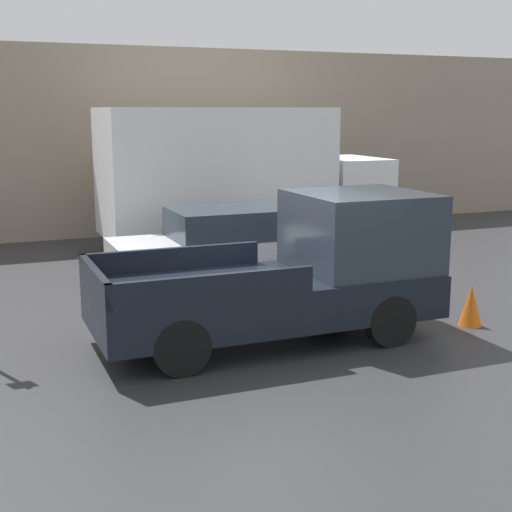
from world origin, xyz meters
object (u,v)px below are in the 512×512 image
(pickup_truck, at_px, (300,272))
(car, at_px, (231,244))
(delivery_truck, at_px, (235,175))
(traffic_cone, at_px, (471,305))

(pickup_truck, relative_size, car, 1.10)
(pickup_truck, distance_m, delivery_truck, 7.26)
(car, xyz_separation_m, delivery_truck, (1.36, 3.36, 1.05))
(car, xyz_separation_m, traffic_cone, (2.52, -4.23, -0.45))
(pickup_truck, bearing_deg, traffic_cone, -11.43)
(car, relative_size, traffic_cone, 7.02)
(pickup_truck, relative_size, delivery_truck, 0.71)
(pickup_truck, height_order, car, pickup_truck)
(pickup_truck, distance_m, traffic_cone, 2.90)
(delivery_truck, xyz_separation_m, traffic_cone, (1.16, -7.59, -1.50))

